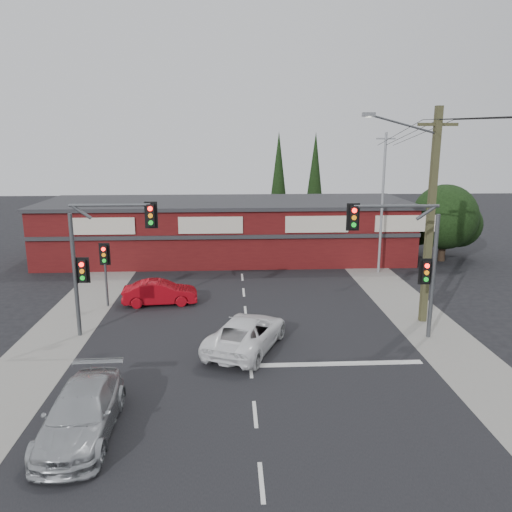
{
  "coord_description": "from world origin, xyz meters",
  "views": [
    {
      "loc": [
        -0.72,
        -19.3,
        8.55
      ],
      "look_at": [
        0.45,
        3.0,
        3.32
      ],
      "focal_mm": 35.0,
      "sensor_mm": 36.0,
      "label": 1
    }
  ],
  "objects_px": {
    "silver_suv": "(82,413)",
    "shop_building": "(227,229)",
    "white_suv": "(246,333)",
    "red_sedan": "(160,293)",
    "utility_pole": "(428,210)"
  },
  "relations": [
    {
      "from": "white_suv",
      "to": "shop_building",
      "type": "relative_size",
      "value": 0.18
    },
    {
      "from": "white_suv",
      "to": "utility_pole",
      "type": "distance_m",
      "value": 10.08
    },
    {
      "from": "red_sedan",
      "to": "shop_building",
      "type": "bearing_deg",
      "value": -22.47
    },
    {
      "from": "silver_suv",
      "to": "red_sedan",
      "type": "xyz_separation_m",
      "value": [
        0.68,
        12.03,
        -0.06
      ]
    },
    {
      "from": "silver_suv",
      "to": "red_sedan",
      "type": "distance_m",
      "value": 12.05
    },
    {
      "from": "silver_suv",
      "to": "shop_building",
      "type": "xyz_separation_m",
      "value": [
        4.17,
        22.8,
        1.43
      ]
    },
    {
      "from": "silver_suv",
      "to": "red_sedan",
      "type": "bearing_deg",
      "value": 85.53
    },
    {
      "from": "white_suv",
      "to": "utility_pole",
      "type": "relative_size",
      "value": 0.5
    },
    {
      "from": "red_sedan",
      "to": "shop_building",
      "type": "height_order",
      "value": "shop_building"
    },
    {
      "from": "white_suv",
      "to": "silver_suv",
      "type": "height_order",
      "value": "silver_suv"
    },
    {
      "from": "utility_pole",
      "to": "silver_suv",
      "type": "bearing_deg",
      "value": -146.97
    },
    {
      "from": "silver_suv",
      "to": "red_sedan",
      "type": "relative_size",
      "value": 1.24
    },
    {
      "from": "shop_building",
      "to": "utility_pole",
      "type": "height_order",
      "value": "utility_pole"
    },
    {
      "from": "white_suv",
      "to": "shop_building",
      "type": "bearing_deg",
      "value": -64.22
    },
    {
      "from": "red_sedan",
      "to": "shop_building",
      "type": "xyz_separation_m",
      "value": [
        3.49,
        10.77,
        1.49
      ]
    }
  ]
}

